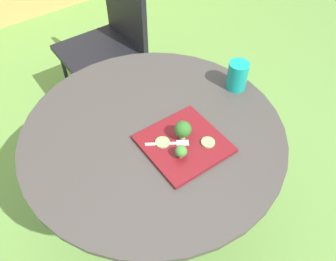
# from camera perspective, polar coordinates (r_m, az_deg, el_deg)

# --- Properties ---
(ground_plane) EXTENTS (12.00, 12.00, 0.00)m
(ground_plane) POSITION_cam_1_polar(r_m,az_deg,el_deg) (1.92, -1.71, -14.86)
(ground_plane) COLOR #669342
(patio_table) EXTENTS (0.98, 0.98, 0.73)m
(patio_table) POSITION_cam_1_polar(r_m,az_deg,el_deg) (1.50, -2.12, -6.19)
(patio_table) COLOR #423D38
(patio_table) RESTS_ON ground_plane
(patio_chair) EXTENTS (0.44, 0.44, 0.90)m
(patio_chair) POSITION_cam_1_polar(r_m,az_deg,el_deg) (2.21, -9.06, 14.89)
(patio_chair) COLOR black
(patio_chair) RESTS_ON ground_plane
(salad_plate) EXTENTS (0.27, 0.27, 0.01)m
(salad_plate) POSITION_cam_1_polar(r_m,az_deg,el_deg) (1.27, 2.50, -2.11)
(salad_plate) COLOR maroon
(salad_plate) RESTS_ON patio_table
(drinking_glass) EXTENTS (0.08, 0.08, 0.12)m
(drinking_glass) POSITION_cam_1_polar(r_m,az_deg,el_deg) (1.49, 10.94, 8.36)
(drinking_glass) COLOR #149989
(drinking_glass) RESTS_ON patio_table
(fork) EXTENTS (0.14, 0.10, 0.00)m
(fork) POSITION_cam_1_polar(r_m,az_deg,el_deg) (1.26, 0.55, -2.06)
(fork) COLOR silver
(fork) RESTS_ON salad_plate
(broccoli_floret_0) EXTENTS (0.06, 0.06, 0.08)m
(broccoli_floret_0) POSITION_cam_1_polar(r_m,az_deg,el_deg) (1.25, 2.39, 0.15)
(broccoli_floret_0) COLOR #99B770
(broccoli_floret_0) RESTS_ON salad_plate
(broccoli_floret_1) EXTENTS (0.04, 0.04, 0.05)m
(broccoli_floret_1) POSITION_cam_1_polar(r_m,az_deg,el_deg) (1.20, 2.08, -3.33)
(broccoli_floret_1) COLOR #99B770
(broccoli_floret_1) RESTS_ON salad_plate
(cucumber_slice_0) EXTENTS (0.05, 0.05, 0.01)m
(cucumber_slice_0) POSITION_cam_1_polar(r_m,az_deg,el_deg) (1.26, -0.89, -1.90)
(cucumber_slice_0) COLOR #8EB766
(cucumber_slice_0) RESTS_ON salad_plate
(cucumber_slice_1) EXTENTS (0.05, 0.05, 0.01)m
(cucumber_slice_1) POSITION_cam_1_polar(r_m,az_deg,el_deg) (1.27, 6.37, -1.90)
(cucumber_slice_1) COLOR #8EB766
(cucumber_slice_1) RESTS_ON salad_plate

